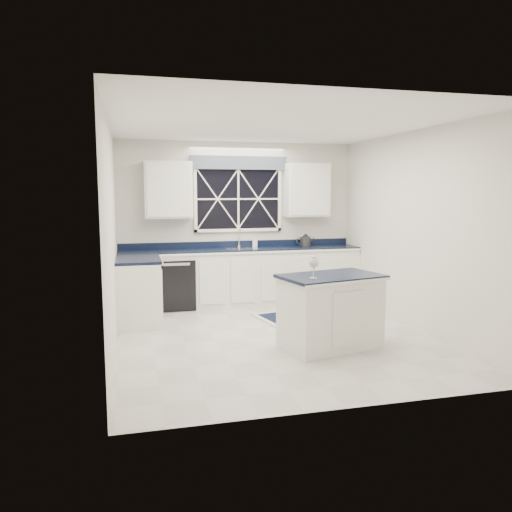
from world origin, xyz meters
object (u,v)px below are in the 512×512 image
object	(u,v)px
dishwasher	(175,283)
wine_glass	(314,263)
faucet	(239,238)
soap_bottle	(255,242)
kettle	(305,240)
island	(330,311)

from	to	relation	value
dishwasher	wine_glass	size ratio (longest dim) A/B	3.20
faucet	soap_bottle	size ratio (longest dim) A/B	1.75
faucet	dishwasher	bearing A→B (deg)	-169.98
faucet	wine_glass	xyz separation A→B (m)	(0.24, -2.90, -0.03)
dishwasher	kettle	bearing A→B (deg)	3.08
faucet	island	world-z (taller)	faucet
island	wine_glass	distance (m)	0.70
island	wine_glass	bearing A→B (deg)	-163.10
faucet	soap_bottle	xyz separation A→B (m)	(0.28, 0.02, -0.07)
faucet	kettle	bearing A→B (deg)	-3.61
dishwasher	wine_glass	bearing A→B (deg)	-63.70
dishwasher	island	bearing A→B (deg)	-57.37
faucet	wine_glass	distance (m)	2.91
kettle	wine_glass	bearing A→B (deg)	-90.00
island	wine_glass	world-z (taller)	wine_glass
faucet	soap_bottle	world-z (taller)	faucet
dishwasher	island	distance (m)	3.02
dishwasher	soap_bottle	bearing A→B (deg)	8.92
kettle	soap_bottle	distance (m)	0.89
faucet	kettle	size ratio (longest dim) A/B	1.01
faucet	soap_bottle	distance (m)	0.29
dishwasher	island	size ratio (longest dim) A/B	0.62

